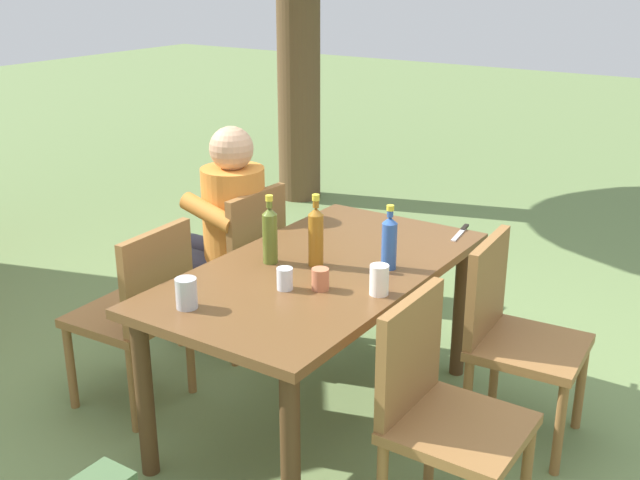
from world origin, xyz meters
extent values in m
plane|color=#6B844C|center=(0.00, 0.00, 0.00)|extent=(24.00, 24.00, 0.00)
cube|color=brown|center=(0.00, 0.00, 0.71)|extent=(1.57, 0.86, 0.04)
cylinder|color=#4C311A|center=(-0.71, -0.35, 0.34)|extent=(0.07, 0.07, 0.69)
cylinder|color=#4C311A|center=(0.71, -0.35, 0.34)|extent=(0.07, 0.07, 0.69)
cylinder|color=#4C311A|center=(-0.71, 0.35, 0.34)|extent=(0.07, 0.07, 0.69)
cylinder|color=#4C311A|center=(0.71, 0.35, 0.34)|extent=(0.07, 0.07, 0.69)
cube|color=olive|center=(0.35, 0.81, 0.43)|extent=(0.45, 0.45, 0.04)
cube|color=olive|center=(0.35, 0.61, 0.66)|extent=(0.42, 0.05, 0.42)
cylinder|color=olive|center=(0.55, 0.99, 0.21)|extent=(0.04, 0.04, 0.41)
cylinder|color=olive|center=(0.17, 1.00, 0.21)|extent=(0.04, 0.04, 0.41)
cylinder|color=olive|center=(0.54, 0.61, 0.21)|extent=(0.04, 0.04, 0.41)
cylinder|color=olive|center=(0.16, 0.62, 0.21)|extent=(0.04, 0.04, 0.41)
cube|color=olive|center=(-0.35, 0.81, 0.43)|extent=(0.46, 0.46, 0.04)
cube|color=olive|center=(-0.34, 0.61, 0.66)|extent=(0.42, 0.06, 0.42)
cylinder|color=olive|center=(-0.17, 1.01, 0.21)|extent=(0.04, 0.04, 0.41)
cylinder|color=olive|center=(-0.55, 0.99, 0.21)|extent=(0.04, 0.04, 0.41)
cylinder|color=olive|center=(-0.15, 0.63, 0.21)|extent=(0.04, 0.04, 0.41)
cylinder|color=olive|center=(-0.53, 0.61, 0.21)|extent=(0.04, 0.04, 0.41)
cube|color=olive|center=(-0.35, -0.81, 0.43)|extent=(0.44, 0.44, 0.04)
cube|color=olive|center=(-0.35, -0.61, 0.66)|extent=(0.42, 0.04, 0.42)
cylinder|color=olive|center=(-0.16, -1.00, 0.21)|extent=(0.04, 0.04, 0.41)
cylinder|color=olive|center=(-0.16, -0.62, 0.21)|extent=(0.04, 0.04, 0.41)
cube|color=olive|center=(0.35, -0.81, 0.43)|extent=(0.47, 0.47, 0.04)
cube|color=olive|center=(0.34, -0.61, 0.66)|extent=(0.42, 0.07, 0.42)
cylinder|color=olive|center=(0.18, -1.01, 0.21)|extent=(0.04, 0.04, 0.41)
cylinder|color=olive|center=(0.56, -0.98, 0.21)|extent=(0.04, 0.04, 0.41)
cylinder|color=olive|center=(0.15, -0.63, 0.21)|extent=(0.04, 0.04, 0.41)
cylinder|color=olive|center=(0.53, -0.61, 0.21)|extent=(0.04, 0.04, 0.41)
cylinder|color=orange|center=(0.35, 0.76, 0.71)|extent=(0.32, 0.32, 0.52)
sphere|color=tan|center=(0.35, 0.76, 1.07)|extent=(0.22, 0.22, 0.22)
cylinder|color=#383847|center=(0.44, 0.96, 0.45)|extent=(0.14, 0.40, 0.14)
cylinder|color=#383847|center=(0.44, 1.16, 0.23)|extent=(0.11, 0.11, 0.45)
cylinder|color=orange|center=(0.54, 0.76, 0.79)|extent=(0.09, 0.31, 0.16)
cylinder|color=#383847|center=(0.26, 0.96, 0.45)|extent=(0.14, 0.40, 0.14)
cylinder|color=#383847|center=(0.26, 1.16, 0.23)|extent=(0.11, 0.11, 0.45)
cylinder|color=orange|center=(0.17, 0.76, 0.79)|extent=(0.09, 0.31, 0.16)
cylinder|color=#2D56A3|center=(0.14, -0.25, 0.83)|extent=(0.06, 0.06, 0.20)
cone|color=#2D56A3|center=(0.14, -0.25, 0.94)|extent=(0.06, 0.06, 0.03)
cylinder|color=#2D56A3|center=(0.14, -0.25, 0.97)|extent=(0.03, 0.03, 0.03)
cylinder|color=yellow|center=(0.14, -0.25, 0.99)|extent=(0.03, 0.03, 0.02)
cylinder|color=#996019|center=(0.01, 0.02, 0.84)|extent=(0.06, 0.06, 0.22)
cone|color=#996019|center=(0.01, 0.02, 0.97)|extent=(0.06, 0.06, 0.03)
cylinder|color=#996019|center=(0.01, 0.02, 1.00)|extent=(0.03, 0.03, 0.03)
cylinder|color=yellow|center=(0.01, 0.02, 1.03)|extent=(0.03, 0.03, 0.02)
cylinder|color=#566623|center=(-0.07, 0.20, 0.84)|extent=(0.06, 0.06, 0.21)
cone|color=#566623|center=(-0.07, 0.20, 0.96)|extent=(0.06, 0.06, 0.03)
cylinder|color=#566623|center=(-0.07, 0.20, 0.99)|extent=(0.03, 0.03, 0.03)
cylinder|color=yellow|center=(-0.07, 0.20, 1.01)|extent=(0.03, 0.03, 0.02)
cylinder|color=#BC6B47|center=(-0.20, -0.13, 0.77)|extent=(0.07, 0.07, 0.09)
cylinder|color=silver|center=(-0.27, -0.01, 0.77)|extent=(0.06, 0.06, 0.09)
cylinder|color=#B2B7BC|center=(-0.61, 0.19, 0.79)|extent=(0.08, 0.08, 0.12)
cylinder|color=white|center=(-0.11, -0.34, 0.79)|extent=(0.07, 0.07, 0.12)
cube|color=silver|center=(0.69, -0.32, 0.73)|extent=(0.18, 0.05, 0.01)
cube|color=black|center=(0.79, -0.31, 0.73)|extent=(0.08, 0.03, 0.01)
cube|color=#47663D|center=(1.30, 0.27, 0.21)|extent=(0.28, 0.17, 0.42)
cube|color=#395130|center=(1.30, 0.16, 0.13)|extent=(0.20, 0.06, 0.18)
cylinder|color=brown|center=(2.79, 2.06, 1.38)|extent=(0.36, 0.36, 2.75)
camera|label=1|loc=(-2.51, -1.67, 1.94)|focal=43.48mm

